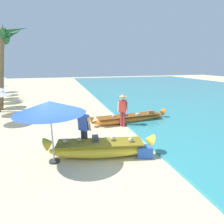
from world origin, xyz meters
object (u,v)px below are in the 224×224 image
patio_umbrella_large (50,107)px  palm_tree_mid_cluster (3,44)px  cooler_box (145,151)px  palm_tree_leaning_seaward (3,44)px  person_tourist_customer (84,128)px  person_vendor_hatted (123,108)px  boat_orange_midground (129,118)px  boat_yellow_foreground (100,148)px

patio_umbrella_large → palm_tree_mid_cluster: palm_tree_mid_cluster is taller
cooler_box → palm_tree_mid_cluster: bearing=141.3°
cooler_box → palm_tree_leaning_seaward: bearing=142.5°
person_tourist_customer → cooler_box: (2.04, -0.98, -0.76)m
person_vendor_hatted → cooler_box: size_ratio=3.22×
person_tourist_customer → patio_umbrella_large: patio_umbrella_large is taller
palm_tree_leaning_seaward → palm_tree_mid_cluster: bearing=103.5°
palm_tree_leaning_seaward → patio_umbrella_large: bearing=-70.2°
person_tourist_customer → cooler_box: 2.39m
patio_umbrella_large → palm_tree_leaning_seaward: 9.16m
boat_orange_midground → cooler_box: boat_orange_midground is taller
boat_yellow_foreground → cooler_box: (1.55, -0.46, -0.11)m
palm_tree_mid_cluster → cooler_box: 12.12m
boat_orange_midground → palm_tree_mid_cluster: size_ratio=0.84×
person_vendor_hatted → boat_orange_midground: bearing=43.1°
patio_umbrella_large → palm_tree_leaning_seaward: (-2.98, 8.27, 2.58)m
boat_orange_midground → person_vendor_hatted: 1.11m
boat_yellow_foreground → boat_orange_midground: bearing=55.0°
person_vendor_hatted → cooler_box: 3.56m
palm_tree_leaning_seaward → boat_orange_midground: bearing=-34.0°
boat_orange_midground → person_tourist_customer: (-2.97, -3.02, 0.72)m
palm_tree_mid_cluster → palm_tree_leaning_seaward: bearing=-76.5°
palm_tree_mid_cluster → cooler_box: bearing=-56.2°
person_vendor_hatted → palm_tree_leaning_seaward: palm_tree_leaning_seaward is taller
person_vendor_hatted → palm_tree_mid_cluster: size_ratio=0.31×
patio_umbrella_large → palm_tree_mid_cluster: 9.80m
palm_tree_leaning_seaward → cooler_box: palm_tree_leaning_seaward is taller
boat_orange_midground → palm_tree_mid_cluster: 10.00m
person_vendor_hatted → patio_umbrella_large: patio_umbrella_large is taller
boat_orange_midground → patio_umbrella_large: patio_umbrella_large is taller
person_tourist_customer → palm_tree_mid_cluster: (-4.25, 8.42, 3.59)m
person_tourist_customer → boat_orange_midground: bearing=45.5°
boat_yellow_foreground → patio_umbrella_large: (-1.61, 0.04, 1.61)m
patio_umbrella_large → cooler_box: size_ratio=4.17×
boat_orange_midground → person_tourist_customer: 4.30m
cooler_box → boat_yellow_foreground: bearing=-178.9°
person_tourist_customer → patio_umbrella_large: size_ratio=0.75×
palm_tree_leaning_seaward → cooler_box: bearing=-55.0°
boat_orange_midground → palm_tree_leaning_seaward: (-7.07, 4.77, 4.27)m
palm_tree_mid_cluster → patio_umbrella_large: bearing=-70.6°
person_vendor_hatted → palm_tree_mid_cluster: palm_tree_mid_cluster is taller
palm_tree_mid_cluster → boat_yellow_foreground: bearing=-62.1°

